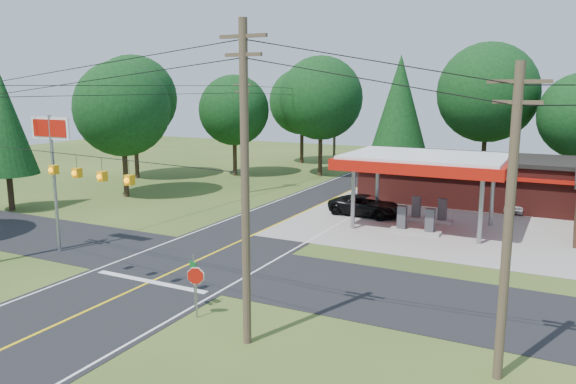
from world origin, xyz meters
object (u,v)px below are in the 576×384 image
at_px(gas_canopy, 425,164).
at_px(big_stop_sign, 52,150).
at_px(octagonal_stop_sign, 196,280).
at_px(sedan_car, 516,203).
at_px(suv_car, 366,206).

xyz_separation_m(gas_canopy, big_stop_sign, (-17.00, -15.01, 1.57)).
distance_m(big_stop_sign, octagonal_stop_sign, 13.79).
height_order(gas_canopy, sedan_car, gas_canopy).
distance_m(sedan_car, big_stop_sign, 32.31).
bearing_deg(gas_canopy, suv_car, 161.57).
height_order(suv_car, octagonal_stop_sign, octagonal_stop_sign).
bearing_deg(suv_car, big_stop_sign, 147.56).
relative_size(gas_canopy, suv_car, 1.98).
relative_size(suv_car, octagonal_stop_sign, 2.48).
bearing_deg(gas_canopy, sedan_car, 57.61).
bearing_deg(octagonal_stop_sign, gas_canopy, 76.68).
relative_size(big_stop_sign, octagonal_stop_sign, 3.57).
distance_m(gas_canopy, suv_car, 5.91).
xyz_separation_m(suv_car, sedan_car, (9.57, 6.50, -0.13)).
xyz_separation_m(gas_canopy, suv_car, (-4.50, 1.50, -3.52)).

